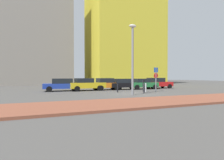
{
  "coord_description": "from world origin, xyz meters",
  "views": [
    {
      "loc": [
        -8.49,
        -16.04,
        1.74
      ],
      "look_at": [
        -1.17,
        2.91,
        1.34
      ],
      "focal_mm": 28.5,
      "sensor_mm": 36.0,
      "label": 1
    }
  ],
  "objects_px": {
    "parked_car_yellow": "(86,84)",
    "traffic_bollard_mid": "(118,88)",
    "traffic_bollard_near": "(146,88)",
    "street_lamp": "(133,53)",
    "parked_car_green": "(143,84)",
    "traffic_bollard_far": "(144,88)",
    "parked_car_red": "(157,83)",
    "parking_meter": "(144,84)",
    "parked_car_blue": "(63,85)",
    "parked_car_black": "(124,84)",
    "traffic_bollard_edge": "(143,87)",
    "parking_sign_post": "(156,76)",
    "parked_car_orange": "(106,84)"
  },
  "relations": [
    {
      "from": "parked_car_yellow",
      "to": "traffic_bollard_mid",
      "type": "xyz_separation_m",
      "value": [
        2.67,
        -3.55,
        -0.31
      ]
    },
    {
      "from": "traffic_bollard_near",
      "to": "street_lamp",
      "type": "bearing_deg",
      "value": -140.88
    },
    {
      "from": "parked_car_yellow",
      "to": "parked_car_green",
      "type": "xyz_separation_m",
      "value": [
        7.92,
        -0.13,
        -0.03
      ]
    },
    {
      "from": "parked_car_green",
      "to": "traffic_bollard_far",
      "type": "bearing_deg",
      "value": -119.47
    },
    {
      "from": "parked_car_red",
      "to": "parking_meter",
      "type": "distance_m",
      "value": 8.71
    },
    {
      "from": "parked_car_blue",
      "to": "parked_car_red",
      "type": "relative_size",
      "value": 1.09
    },
    {
      "from": "traffic_bollard_mid",
      "to": "parked_car_blue",
      "type": "bearing_deg",
      "value": 144.84
    },
    {
      "from": "parked_car_blue",
      "to": "parked_car_black",
      "type": "height_order",
      "value": "parked_car_blue"
    },
    {
      "from": "parked_car_yellow",
      "to": "parking_meter",
      "type": "relative_size",
      "value": 3.16
    },
    {
      "from": "parked_car_yellow",
      "to": "traffic_bollard_edge",
      "type": "relative_size",
      "value": 4.38
    },
    {
      "from": "parked_car_red",
      "to": "traffic_bollard_near",
      "type": "bearing_deg",
      "value": -135.54
    },
    {
      "from": "parking_sign_post",
      "to": "traffic_bollard_near",
      "type": "distance_m",
      "value": 1.8
    },
    {
      "from": "parking_sign_post",
      "to": "traffic_bollard_near",
      "type": "bearing_deg",
      "value": 175.67
    },
    {
      "from": "parked_car_black",
      "to": "traffic_bollard_near",
      "type": "height_order",
      "value": "parked_car_black"
    },
    {
      "from": "parked_car_green",
      "to": "parked_car_blue",
      "type": "bearing_deg",
      "value": 177.6
    },
    {
      "from": "parked_car_green",
      "to": "parked_car_yellow",
      "type": "bearing_deg",
      "value": 179.08
    },
    {
      "from": "parking_meter",
      "to": "traffic_bollard_mid",
      "type": "distance_m",
      "value": 2.96
    },
    {
      "from": "parked_car_orange",
      "to": "parked_car_black",
      "type": "xyz_separation_m",
      "value": [
        2.44,
        -0.17,
        -0.02
      ]
    },
    {
      "from": "parked_car_yellow",
      "to": "street_lamp",
      "type": "xyz_separation_m",
      "value": [
        2.81,
        -6.83,
        3.12
      ]
    },
    {
      "from": "parked_car_blue",
      "to": "parking_sign_post",
      "type": "distance_m",
      "value": 11.01
    },
    {
      "from": "parked_car_green",
      "to": "street_lamp",
      "type": "bearing_deg",
      "value": -127.35
    },
    {
      "from": "parked_car_green",
      "to": "traffic_bollard_mid",
      "type": "relative_size",
      "value": 4.26
    },
    {
      "from": "parking_meter",
      "to": "parked_car_yellow",
      "type": "bearing_deg",
      "value": 129.92
    },
    {
      "from": "parking_meter",
      "to": "traffic_bollard_near",
      "type": "xyz_separation_m",
      "value": [
        0.99,
        1.18,
        -0.42
      ]
    },
    {
      "from": "parked_car_green",
      "to": "street_lamp",
      "type": "height_order",
      "value": "street_lamp"
    },
    {
      "from": "parked_car_orange",
      "to": "traffic_bollard_near",
      "type": "xyz_separation_m",
      "value": [
        3.03,
        -4.65,
        -0.29
      ]
    },
    {
      "from": "parked_car_blue",
      "to": "traffic_bollard_edge",
      "type": "bearing_deg",
      "value": -23.84
    },
    {
      "from": "parked_car_blue",
      "to": "traffic_bollard_mid",
      "type": "xyz_separation_m",
      "value": [
        5.5,
        -3.88,
        -0.3
      ]
    },
    {
      "from": "parked_car_blue",
      "to": "parking_sign_post",
      "type": "bearing_deg",
      "value": -26.47
    },
    {
      "from": "parked_car_black",
      "to": "parked_car_blue",
      "type": "bearing_deg",
      "value": 177.78
    },
    {
      "from": "parked_car_blue",
      "to": "parked_car_green",
      "type": "xyz_separation_m",
      "value": [
        10.75,
        -0.45,
        -0.03
      ]
    },
    {
      "from": "parking_meter",
      "to": "traffic_bollard_far",
      "type": "xyz_separation_m",
      "value": [
        0.46,
        0.67,
        -0.44
      ]
    },
    {
      "from": "parked_car_yellow",
      "to": "traffic_bollard_far",
      "type": "relative_size",
      "value": 4.71
    },
    {
      "from": "parked_car_red",
      "to": "parked_car_orange",
      "type": "bearing_deg",
      "value": -177.36
    },
    {
      "from": "parking_meter",
      "to": "parked_car_blue",
      "type": "bearing_deg",
      "value": 141.69
    },
    {
      "from": "street_lamp",
      "to": "traffic_bollard_near",
      "type": "xyz_separation_m",
      "value": [
        2.9,
        2.36,
        -3.41
      ]
    },
    {
      "from": "parked_car_orange",
      "to": "traffic_bollard_far",
      "type": "bearing_deg",
      "value": -64.14
    },
    {
      "from": "parked_car_green",
      "to": "traffic_bollard_far",
      "type": "relative_size",
      "value": 4.29
    },
    {
      "from": "parked_car_orange",
      "to": "street_lamp",
      "type": "height_order",
      "value": "street_lamp"
    },
    {
      "from": "parking_sign_post",
      "to": "street_lamp",
      "type": "relative_size",
      "value": 0.42
    },
    {
      "from": "parked_car_yellow",
      "to": "traffic_bollard_near",
      "type": "relative_size",
      "value": 4.52
    },
    {
      "from": "traffic_bollard_mid",
      "to": "parked_car_black",
      "type": "bearing_deg",
      "value": 55.57
    },
    {
      "from": "parked_car_orange",
      "to": "parked_car_black",
      "type": "relative_size",
      "value": 0.96
    },
    {
      "from": "parked_car_green",
      "to": "parked_car_black",
      "type": "bearing_deg",
      "value": 177.11
    },
    {
      "from": "traffic_bollard_far",
      "to": "parked_car_red",
      "type": "bearing_deg",
      "value": 44.41
    },
    {
      "from": "parked_car_red",
      "to": "parking_meter",
      "type": "xyz_separation_m",
      "value": [
        -6.11,
        -6.21,
        0.11
      ]
    },
    {
      "from": "parked_car_yellow",
      "to": "street_lamp",
      "type": "height_order",
      "value": "street_lamp"
    },
    {
      "from": "parked_car_red",
      "to": "traffic_bollard_far",
      "type": "bearing_deg",
      "value": -135.59
    },
    {
      "from": "parking_meter",
      "to": "traffic_bollard_near",
      "type": "distance_m",
      "value": 1.59
    },
    {
      "from": "street_lamp",
      "to": "traffic_bollard_far",
      "type": "xyz_separation_m",
      "value": [
        2.37,
        1.85,
        -3.43
      ]
    }
  ]
}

